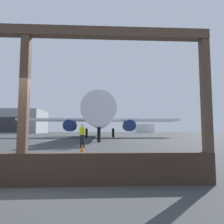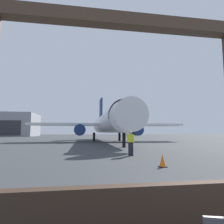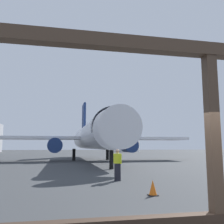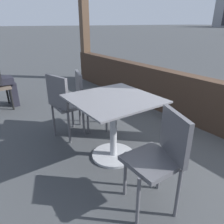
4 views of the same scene
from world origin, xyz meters
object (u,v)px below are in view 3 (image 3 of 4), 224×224
Objects in this scene: traffic_cone at (153,188)px; airplane at (93,136)px; fuel_storage_tank at (127,146)px; ground_crew_worker at (117,164)px.

airplane is at bearing 88.37° from traffic_cone.
traffic_cone is (-0.69, -24.38, -3.05)m from airplane.
fuel_storage_tank is at bearing 70.83° from airplane.
fuel_storage_tank reaches higher than ground_crew_worker.
airplane is 18.86× the size of ground_crew_worker.
fuel_storage_tank is at bearing 74.68° from ground_crew_worker.
fuel_storage_tank is (21.70, 79.18, 1.10)m from ground_crew_worker.
airplane is 24.58m from traffic_cone.
ground_crew_worker is (-1.10, -19.91, -2.43)m from airplane.
ground_crew_worker reaches higher than traffic_cone.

